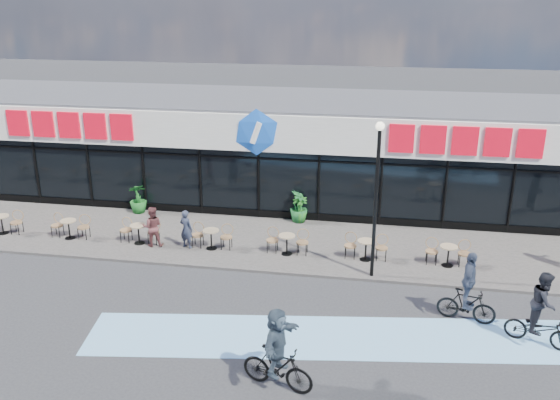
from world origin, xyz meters
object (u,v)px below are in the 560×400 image
lamp_post (377,188)px  cyclist_b (468,293)px  potted_plant_right (299,206)px  potted_plant_left (138,198)px  potted_plant_mid (300,209)px  patron_left (186,229)px  patron_right (152,227)px  cyclist_a (541,317)px

lamp_post → cyclist_b: size_ratio=2.40×
potted_plant_right → potted_plant_left: bearing=-179.0°
potted_plant_mid → potted_plant_right: potted_plant_right is taller
lamp_post → potted_plant_right: lamp_post is taller
cyclist_b → patron_left: bearing=160.4°
potted_plant_right → cyclist_b: (5.88, -6.70, 0.14)m
patron_right → cyclist_a: 13.38m
potted_plant_right → patron_left: 4.96m
patron_left → cyclist_b: cyclist_b is taller
potted_plant_right → patron_left: patron_left is taller
potted_plant_mid → cyclist_b: bearing=-48.8°
potted_plant_right → cyclist_b: cyclist_b is taller
potted_plant_left → potted_plant_right: potted_plant_right is taller
cyclist_a → potted_plant_mid: bearing=135.1°
cyclist_a → potted_plant_right: bearing=135.2°
patron_right → cyclist_a: size_ratio=0.71×
potted_plant_left → patron_left: size_ratio=0.86×
lamp_post → patron_right: 8.51m
potted_plant_left → patron_left: 4.49m
patron_right → cyclist_b: cyclist_b is taller
patron_right → cyclist_b: size_ratio=0.71×
patron_left → cyclist_a: bearing=178.6°
potted_plant_right → cyclist_b: 8.92m
potted_plant_left → potted_plant_right: 6.92m
patron_left → patron_right: (-1.28, -0.08, 0.04)m
potted_plant_mid → patron_left: (-3.76, -3.25, 0.18)m
cyclist_b → potted_plant_right: bearing=131.3°
potted_plant_mid → patron_right: size_ratio=0.72×
potted_plant_left → patron_right: 3.76m
lamp_post → patron_left: size_ratio=3.57×
potted_plant_mid → patron_left: 4.97m
potted_plant_left → potted_plant_mid: size_ratio=1.14×
lamp_post → potted_plant_mid: bearing=124.9°
lamp_post → potted_plant_right: bearing=125.0°
potted_plant_mid → cyclist_a: bearing=-44.9°
potted_plant_left → cyclist_a: (14.60, -7.51, 0.13)m
lamp_post → potted_plant_left: bearing=156.7°
potted_plant_left → potted_plant_mid: bearing=0.8°
potted_plant_mid → patron_left: patron_left is taller
potted_plant_left → cyclist_a: bearing=-27.2°
patron_left → patron_right: size_ratio=0.95×
potted_plant_left → cyclist_b: bearing=-27.2°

